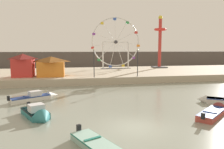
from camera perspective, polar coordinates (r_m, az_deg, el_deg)
ground_plane at (r=14.70m, az=6.04°, el=-13.74°), size 240.00×240.00×0.00m
quay_promenade at (r=40.21m, az=-5.69°, el=0.06°), size 110.00×18.89×1.04m
distant_town_skyline at (r=63.33m, az=-8.02°, el=3.95°), size 140.00×3.00×4.40m
motorboat_teal_painted at (r=17.30m, az=-18.93°, el=-9.81°), size 2.79×3.98×1.41m
motorboat_white_red_stripe at (r=23.30m, az=-19.02°, el=-5.59°), size 4.77×3.27×1.21m
motorboat_faded_red at (r=19.17m, az=25.46°, el=-8.72°), size 4.58×3.87×1.09m
motorboat_pale_grey at (r=23.05m, az=25.98°, el=-6.14°), size 3.88×3.14×1.09m
ferris_wheel_white_frame at (r=45.96m, az=0.99°, el=8.27°), size 10.42×1.20×10.69m
drop_tower_red_tower at (r=49.33m, az=12.47°, el=8.34°), size 2.80×2.80×11.38m
carnival_booth_red_striped at (r=34.72m, az=-22.33°, el=2.37°), size 3.23×2.91×3.42m
carnival_booth_orange_canopy at (r=34.18m, az=-15.69°, el=2.19°), size 4.31×3.91×2.99m
promenade_lamp_near at (r=32.76m, az=6.76°, el=4.24°), size 0.32×0.32×4.20m
promenade_lamp_far at (r=31.43m, az=-4.76°, el=4.20°), size 0.32×0.32×4.23m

